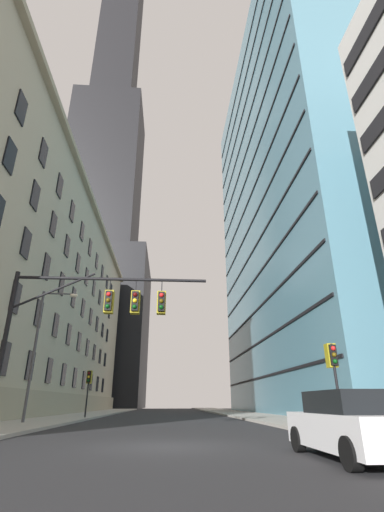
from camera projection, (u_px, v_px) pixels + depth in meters
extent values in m
cube|color=#28282B|center=(166.00, 448.00, 11.01)|extent=(102.00, 160.00, 0.10)
cube|color=#BCAF93|center=(6.00, 289.00, 42.20)|extent=(16.52, 70.84, 27.30)
cube|color=tan|center=(91.00, 197.00, 47.64)|extent=(0.70, 70.84, 0.60)
cube|color=tan|center=(64.00, 404.00, 37.94)|extent=(0.50, 70.84, 2.20)
cube|color=black|center=(4.00, 358.00, 23.88)|extent=(0.14, 1.40, 2.20)
cube|color=black|center=(30.00, 365.00, 28.50)|extent=(0.14, 1.40, 2.20)
cube|color=black|center=(49.00, 371.00, 33.11)|extent=(0.14, 1.40, 2.20)
cube|color=black|center=(63.00, 375.00, 37.73)|extent=(0.14, 1.40, 2.20)
cube|color=black|center=(75.00, 378.00, 42.35)|extent=(0.14, 1.40, 2.20)
cube|color=black|center=(84.00, 380.00, 46.96)|extent=(0.14, 1.40, 2.20)
cube|color=black|center=(91.00, 382.00, 51.58)|extent=(0.14, 1.40, 2.20)
cube|color=black|center=(97.00, 384.00, 56.19)|extent=(0.14, 1.40, 2.20)
cube|color=black|center=(103.00, 385.00, 60.81)|extent=(0.14, 1.40, 2.20)
cube|color=black|center=(15.00, 297.00, 25.48)|extent=(0.14, 1.40, 2.20)
cube|color=black|center=(39.00, 313.00, 30.09)|extent=(0.14, 1.40, 2.20)
cube|color=black|center=(56.00, 325.00, 34.71)|extent=(0.14, 1.40, 2.20)
cube|color=black|center=(69.00, 334.00, 39.33)|extent=(0.14, 1.40, 2.20)
cube|color=black|center=(79.00, 342.00, 43.94)|extent=(0.14, 1.40, 2.20)
cube|color=black|center=(87.00, 347.00, 48.56)|extent=(0.14, 1.40, 2.20)
cube|color=black|center=(94.00, 352.00, 53.17)|extent=(0.14, 1.40, 2.20)
cube|color=black|center=(100.00, 356.00, 57.79)|extent=(0.14, 1.40, 2.20)
cube|color=black|center=(105.00, 360.00, 62.40)|extent=(0.14, 1.40, 2.20)
cube|color=black|center=(26.00, 243.00, 27.07)|extent=(0.14, 1.40, 2.20)
cube|color=black|center=(46.00, 267.00, 31.69)|extent=(0.14, 1.40, 2.20)
cube|color=black|center=(62.00, 284.00, 36.30)|extent=(0.14, 1.40, 2.20)
cube|color=black|center=(73.00, 297.00, 40.92)|extent=(0.14, 1.40, 2.20)
cube|color=black|center=(83.00, 308.00, 45.54)|extent=(0.14, 1.40, 2.20)
cube|color=black|center=(91.00, 317.00, 50.15)|extent=(0.14, 1.40, 2.20)
cube|color=black|center=(97.00, 324.00, 54.77)|extent=(0.14, 1.40, 2.20)
cube|color=black|center=(102.00, 330.00, 59.38)|extent=(0.14, 1.40, 2.20)
cube|color=black|center=(107.00, 335.00, 64.00)|extent=(0.14, 1.40, 2.20)
cube|color=black|center=(10.00, 156.00, 24.05)|extent=(0.14, 1.40, 2.20)
cube|color=black|center=(35.00, 196.00, 28.67)|extent=(0.14, 1.40, 2.20)
cube|color=black|center=(53.00, 224.00, 33.28)|extent=(0.14, 1.40, 2.20)
cube|color=black|center=(67.00, 246.00, 37.90)|extent=(0.14, 1.40, 2.20)
cube|color=black|center=(78.00, 263.00, 42.52)|extent=(0.14, 1.40, 2.20)
cube|color=black|center=(87.00, 277.00, 47.13)|extent=(0.14, 1.40, 2.20)
cube|color=black|center=(94.00, 288.00, 51.75)|extent=(0.14, 1.40, 2.20)
cube|color=black|center=(100.00, 297.00, 56.36)|extent=(0.14, 1.40, 2.20)
cube|color=black|center=(105.00, 305.00, 60.98)|extent=(0.14, 1.40, 2.20)
cube|color=black|center=(109.00, 312.00, 65.59)|extent=(0.14, 1.40, 2.20)
cube|color=black|center=(21.00, 108.00, 25.65)|extent=(0.14, 1.40, 2.20)
cube|color=black|center=(43.00, 153.00, 30.26)|extent=(0.14, 1.40, 2.20)
cube|color=black|center=(60.00, 186.00, 34.88)|extent=(0.14, 1.40, 2.20)
cube|color=black|center=(72.00, 211.00, 39.50)|extent=(0.14, 1.40, 2.20)
cube|color=black|center=(82.00, 231.00, 44.11)|extent=(0.14, 1.40, 2.20)
cube|color=black|center=(90.00, 248.00, 48.73)|extent=(0.14, 1.40, 2.20)
cube|color=black|center=(97.00, 261.00, 53.34)|extent=(0.14, 1.40, 2.20)
cube|color=black|center=(102.00, 272.00, 57.96)|extent=(0.14, 1.40, 2.20)
cube|color=black|center=(107.00, 282.00, 62.57)|extent=(0.14, 1.40, 2.20)
cube|color=black|center=(111.00, 290.00, 67.19)|extent=(0.14, 1.40, 2.20)
cube|color=black|center=(88.00, 330.00, 92.62)|extent=(29.73, 29.73, 37.51)
cube|color=black|center=(105.00, 180.00, 110.11)|extent=(20.81, 20.81, 54.56)
cube|color=black|center=(120.00, 41.00, 133.42)|extent=(13.38, 13.38, 68.19)
cube|color=teal|center=(300.00, 201.00, 51.85)|extent=(15.09, 43.68, 56.60)
cube|color=black|center=(261.00, 378.00, 42.17)|extent=(0.12, 42.68, 0.24)
cube|color=black|center=(258.00, 343.00, 43.69)|extent=(0.12, 42.68, 0.24)
cube|color=black|center=(256.00, 311.00, 45.20)|extent=(0.12, 42.68, 0.24)
cube|color=black|center=(254.00, 281.00, 46.72)|extent=(0.12, 42.68, 0.24)
cube|color=black|center=(252.00, 253.00, 48.24)|extent=(0.12, 42.68, 0.24)
cube|color=black|center=(250.00, 226.00, 49.76)|extent=(0.12, 42.68, 0.24)
cube|color=black|center=(248.00, 201.00, 51.28)|extent=(0.12, 42.68, 0.24)
cube|color=black|center=(247.00, 178.00, 52.80)|extent=(0.12, 42.68, 0.24)
cube|color=black|center=(245.00, 155.00, 54.32)|extent=(0.12, 42.68, 0.24)
cube|color=black|center=(244.00, 134.00, 55.84)|extent=(0.12, 42.68, 0.24)
cube|color=black|center=(242.00, 115.00, 57.36)|extent=(0.12, 42.68, 0.24)
cube|color=black|center=(241.00, 96.00, 58.88)|extent=(0.12, 42.68, 0.24)
cube|color=black|center=(240.00, 78.00, 60.40)|extent=(0.12, 42.68, 0.24)
cylinder|color=black|center=(4.00, 346.00, 15.18)|extent=(0.20, 0.20, 6.66)
cylinder|color=black|center=(113.00, 279.00, 16.61)|extent=(8.66, 0.14, 0.14)
cylinder|color=black|center=(54.00, 291.00, 16.22)|extent=(3.55, 0.10, 1.79)
cylinder|color=black|center=(110.00, 285.00, 16.49)|extent=(0.04, 0.04, 0.60)
cube|color=black|center=(109.00, 301.00, 16.20)|extent=(0.30, 0.30, 0.90)
cube|color=olive|center=(109.00, 302.00, 16.36)|extent=(0.40, 0.40, 1.04)
sphere|color=red|center=(109.00, 294.00, 16.16)|extent=(0.20, 0.20, 0.20)
sphere|color=#4B3A08|center=(108.00, 300.00, 16.06)|extent=(0.20, 0.20, 0.20)
sphere|color=#083D10|center=(107.00, 306.00, 15.95)|extent=(0.20, 0.20, 0.20)
cylinder|color=black|center=(136.00, 286.00, 16.56)|extent=(0.04, 0.04, 0.60)
cube|color=black|center=(135.00, 302.00, 16.28)|extent=(0.30, 0.30, 0.90)
cube|color=olive|center=(135.00, 303.00, 16.43)|extent=(0.40, 0.40, 1.04)
sphere|color=#450808|center=(135.00, 295.00, 16.23)|extent=(0.20, 0.20, 0.20)
sphere|color=yellow|center=(135.00, 301.00, 16.13)|extent=(0.20, 0.20, 0.20)
sphere|color=#083D10|center=(134.00, 307.00, 16.02)|extent=(0.20, 0.20, 0.20)
cylinder|color=black|center=(162.00, 286.00, 16.63)|extent=(0.04, 0.04, 0.60)
cube|color=black|center=(161.00, 302.00, 16.35)|extent=(0.30, 0.30, 0.90)
cube|color=olive|center=(161.00, 303.00, 16.50)|extent=(0.40, 0.40, 1.04)
sphere|color=red|center=(162.00, 295.00, 16.31)|extent=(0.20, 0.20, 0.20)
sphere|color=#4B3A08|center=(161.00, 301.00, 16.20)|extent=(0.20, 0.20, 0.20)
sphere|color=#083D10|center=(161.00, 307.00, 16.09)|extent=(0.20, 0.20, 0.20)
cylinder|color=black|center=(337.00, 386.00, 15.51)|extent=(0.12, 0.12, 3.56)
cube|color=black|center=(333.00, 355.00, 15.99)|extent=(0.30, 0.30, 0.90)
cube|color=olive|center=(331.00, 356.00, 16.15)|extent=(0.40, 0.40, 1.04)
sphere|color=red|center=(333.00, 348.00, 15.95)|extent=(0.20, 0.20, 0.20)
sphere|color=#4B3A08|center=(334.00, 355.00, 15.85)|extent=(0.20, 0.20, 0.20)
sphere|color=#083D10|center=(335.00, 361.00, 15.74)|extent=(0.20, 0.20, 0.20)
cylinder|color=black|center=(87.00, 394.00, 29.70)|extent=(0.12, 0.12, 3.62)
cube|color=black|center=(89.00, 377.00, 30.20)|extent=(0.30, 0.30, 0.90)
cube|color=olive|center=(89.00, 377.00, 30.35)|extent=(0.40, 0.40, 1.04)
sphere|color=#450808|center=(89.00, 373.00, 30.15)|extent=(0.20, 0.20, 0.20)
sphere|color=yellow|center=(89.00, 377.00, 30.05)|extent=(0.20, 0.20, 0.20)
sphere|color=#083D10|center=(88.00, 380.00, 29.94)|extent=(0.20, 0.20, 0.20)
cylinder|color=#47474C|center=(34.00, 352.00, 23.18)|extent=(0.18, 0.18, 8.22)
cylinder|color=#47474C|center=(59.00, 294.00, 24.75)|extent=(2.06, 0.10, 0.10)
ellipsoid|color=#EFE5C6|center=(74.00, 295.00, 24.77)|extent=(0.56, 0.32, 0.24)
cube|color=silver|center=(353.00, 431.00, 8.57)|extent=(1.82, 4.35, 0.78)
cube|color=black|center=(353.00, 402.00, 8.61)|extent=(1.66, 2.35, 0.54)
cylinder|color=black|center=(298.00, 439.00, 9.82)|extent=(0.22, 0.64, 0.64)
cylinder|color=black|center=(359.00, 439.00, 9.92)|extent=(0.22, 0.64, 0.64)
cylinder|color=black|center=(351.00, 454.00, 7.00)|extent=(0.22, 0.64, 0.64)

